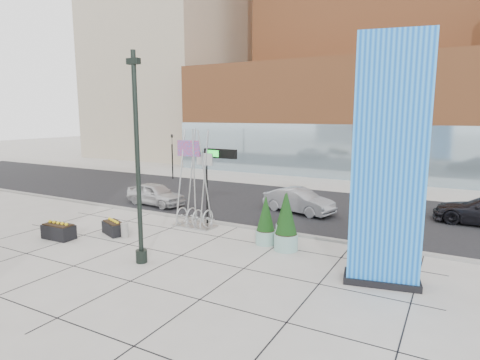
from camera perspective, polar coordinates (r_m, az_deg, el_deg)
The scene contains 19 objects.
ground at distance 18.74m, azimuth -8.96°, elevation -9.15°, with size 160.00×160.00×0.00m, color #9E9991.
street_asphalt at distance 27.04m, azimuth 4.09°, elevation -3.27°, with size 80.00×12.00×0.02m, color black.
curb_edge at distance 21.87m, azimuth -2.53°, elevation -6.17°, with size 80.00×0.30×0.12m, color gray.
tower_podium at distance 42.19m, azimuth 15.24°, elevation 8.48°, with size 34.00×10.00×11.00m, color #A65C30.
tower_glass_front at distance 37.70m, azimuth 13.32°, elevation 3.92°, with size 34.00×0.60×5.00m, color #8CA5B2.
building_beige_left at distance 61.59m, azimuth -9.27°, elevation 19.62°, with size 18.00×20.00×34.00m, color tan.
blue_pylon at distance 14.43m, azimuth 20.31°, elevation 1.70°, with size 2.74×1.62×8.55m.
lamp_post at distance 16.11m, azimuth -14.26°, elevation 0.04°, with size 0.53×0.45×8.27m.
public_art_sculpture at distance 21.33m, azimuth -6.48°, elevation -3.02°, with size 2.30×1.18×5.18m.
concrete_bollard at distance 20.35m, azimuth -16.07°, elevation -6.87°, with size 0.36×0.36×0.70m, color gray.
overhead_street_sign at distance 21.11m, azimuth -3.20°, elevation 2.87°, with size 1.94×0.21×4.11m.
round_planter_east at distance 17.66m, azimuth 6.60°, elevation -6.03°, with size 1.05×1.05×2.62m.
round_planter_mid at distance 18.43m, azimuth 3.67°, elevation -5.84°, with size 0.92×0.92×2.29m.
round_planter_west at distance 19.62m, azimuth 6.41°, elevation -5.09°, with size 0.88×0.88×2.19m.
box_planter_north at distance 20.99m, azimuth -17.52°, elevation -6.44°, with size 1.55×1.16×0.76m.
box_planter_south at distance 21.19m, azimuth -24.39°, elevation -6.58°, with size 1.60×0.85×0.86m.
car_white_west at distance 26.81m, azimuth -11.91°, elevation -2.00°, with size 1.70×4.23×1.44m, color silver.
car_silver_mid at distance 24.46m, azimuth 8.36°, elevation -2.97°, with size 1.54×4.43×1.46m, color #929398.
traffic_signal at distance 37.16m, azimuth -9.62°, elevation 3.66°, with size 0.15×0.18×4.10m.
Camera 1 is at (10.96, -14.00, 5.91)m, focal length 30.00 mm.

